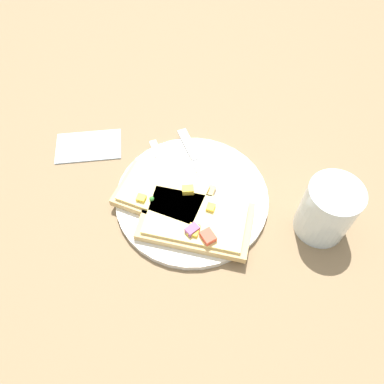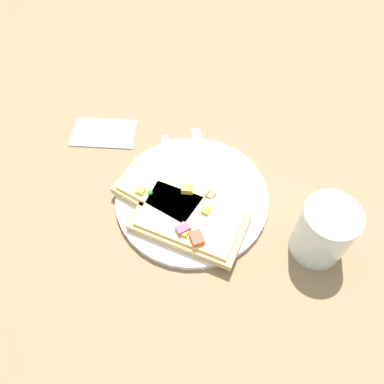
{
  "view_description": "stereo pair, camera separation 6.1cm",
  "coord_description": "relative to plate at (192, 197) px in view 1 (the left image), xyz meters",
  "views": [
    {
      "loc": [
        -0.04,
        -0.34,
        0.53
      ],
      "look_at": [
        0.0,
        0.0,
        0.02
      ],
      "focal_mm": 35.0,
      "sensor_mm": 36.0,
      "label": 1
    },
    {
      "loc": [
        0.02,
        -0.34,
        0.53
      ],
      "look_at": [
        0.0,
        0.0,
        0.02
      ],
      "focal_mm": 35.0,
      "sensor_mm": 36.0,
      "label": 2
    }
  ],
  "objects": [
    {
      "name": "fork",
      "position": [
        -0.03,
        0.01,
        0.01
      ],
      "size": [
        0.07,
        0.2,
        0.01
      ],
      "rotation": [
        0.0,
        0.0,
        4.97
      ],
      "color": "silver",
      "rests_on": "plate"
    },
    {
      "name": "pizza_slice_main",
      "position": [
        -0.0,
        -0.05,
        0.02
      ],
      "size": [
        0.2,
        0.15,
        0.03
      ],
      "rotation": [
        0.0,
        0.0,
        5.94
      ],
      "color": "tan",
      "rests_on": "plate"
    },
    {
      "name": "drinking_glass",
      "position": [
        0.2,
        -0.07,
        0.04
      ],
      "size": [
        0.08,
        0.08,
        0.1
      ],
      "color": "silver",
      "rests_on": "ground"
    },
    {
      "name": "plate",
      "position": [
        0.0,
        0.0,
        0.0
      ],
      "size": [
        0.25,
        0.25,
        0.01
      ],
      "color": "silver",
      "rests_on": "ground"
    },
    {
      "name": "pizza_slice_corner",
      "position": [
        -0.05,
        -0.0,
        0.02
      ],
      "size": [
        0.17,
        0.15,
        0.03
      ],
      "rotation": [
        0.0,
        0.0,
        2.65
      ],
      "color": "tan",
      "rests_on": "plate"
    },
    {
      "name": "ground_plane",
      "position": [
        0.0,
        0.0,
        -0.01
      ],
      "size": [
        4.0,
        4.0,
        0.0
      ],
      "primitive_type": "plane",
      "color": "#7F6647"
    },
    {
      "name": "napkin",
      "position": [
        -0.18,
        0.14,
        -0.0
      ],
      "size": [
        0.12,
        0.07,
        0.01
      ],
      "color": "silver",
      "rests_on": "ground"
    },
    {
      "name": "crumb_scatter",
      "position": [
        0.0,
        0.01,
        0.01
      ],
      "size": [
        0.07,
        0.08,
        0.01
      ],
      "color": "tan",
      "rests_on": "plate"
    },
    {
      "name": "knife",
      "position": [
        0.02,
        0.06,
        0.01
      ],
      "size": [
        0.07,
        0.2,
        0.01
      ],
      "rotation": [
        0.0,
        0.0,
        4.98
      ],
      "color": "silver",
      "rests_on": "plate"
    }
  ]
}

